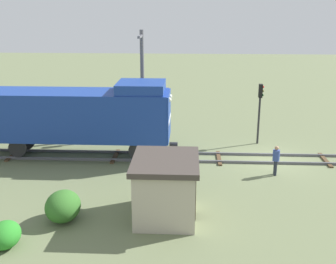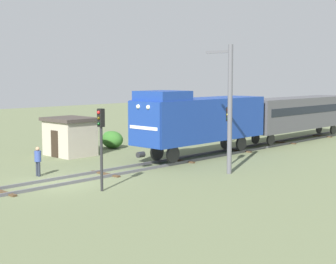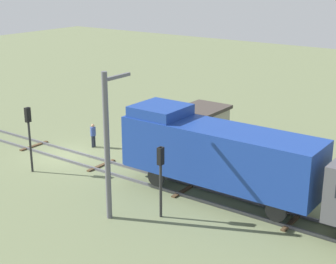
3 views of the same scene
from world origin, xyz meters
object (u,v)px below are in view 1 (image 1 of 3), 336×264
object	(u,v)px
traffic_signal_near	(260,103)
worker_near_track	(276,158)
catenary_mast	(142,80)
relay_hut	(166,188)
traffic_signal_mid	(111,104)
locomotive	(82,114)

from	to	relation	value
traffic_signal_near	worker_near_track	world-z (taller)	traffic_signal_near
catenary_mast	relay_hut	bearing A→B (deg)	-169.24
traffic_signal_mid	catenary_mast	xyz separation A→B (m)	(1.53, -2.05, 1.38)
relay_hut	traffic_signal_mid	bearing A→B (deg)	22.03
locomotive	catenary_mast	bearing A→B (deg)	-32.85
locomotive	catenary_mast	world-z (taller)	catenary_mast
relay_hut	catenary_mast	bearing A→B (deg)	10.76
locomotive	relay_hut	xyz separation A→B (m)	(-7.50, -5.55, -1.38)
catenary_mast	traffic_signal_mid	bearing A→B (deg)	126.86
traffic_signal_near	traffic_signal_mid	world-z (taller)	traffic_signal_near
worker_near_track	locomotive	bearing A→B (deg)	102.08
locomotive	worker_near_track	bearing A→B (deg)	-101.89
traffic_signal_mid	relay_hut	size ratio (longest dim) A/B	1.07
locomotive	worker_near_track	size ratio (longest dim) A/B	6.82
catenary_mast	relay_hut	xyz separation A→B (m)	(-12.43, -2.36, -2.61)
locomotive	traffic_signal_mid	world-z (taller)	locomotive
locomotive	traffic_signal_mid	size ratio (longest dim) A/B	3.09
locomotive	traffic_signal_mid	distance (m)	3.59
traffic_signal_near	relay_hut	bearing A→B (deg)	151.85
worker_near_track	relay_hut	bearing A→B (deg)	155.06
traffic_signal_near	catenary_mast	distance (m)	8.35
traffic_signal_mid	relay_hut	xyz separation A→B (m)	(-10.90, -4.41, -1.23)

